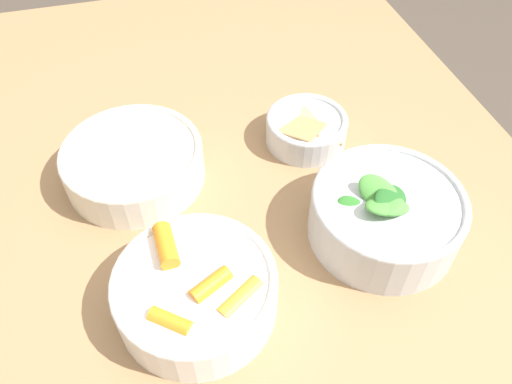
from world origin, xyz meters
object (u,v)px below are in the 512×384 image
object	(u,v)px
bowl_carrots	(196,290)
bowl_cookies	(306,128)
bowl_greens	(386,214)
bowl_beans_hotdog	(134,163)

from	to	relation	value
bowl_carrots	bowl_cookies	size ratio (longest dim) A/B	1.51
bowl_greens	bowl_beans_hotdog	distance (m)	0.34
bowl_carrots	bowl_beans_hotdog	xyz separation A→B (m)	(0.22, 0.04, -0.01)
bowl_beans_hotdog	bowl_cookies	size ratio (longest dim) A/B	1.60
bowl_beans_hotdog	bowl_carrots	bearing A→B (deg)	-168.53
bowl_beans_hotdog	bowl_cookies	xyz separation A→B (m)	(0.01, -0.25, -0.00)
bowl_greens	bowl_carrots	bearing A→B (deg)	99.04
bowl_greens	bowl_beans_hotdog	size ratio (longest dim) A/B	0.97
bowl_carrots	bowl_cookies	distance (m)	0.31
bowl_carrots	bowl_greens	size ratio (longest dim) A/B	0.97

